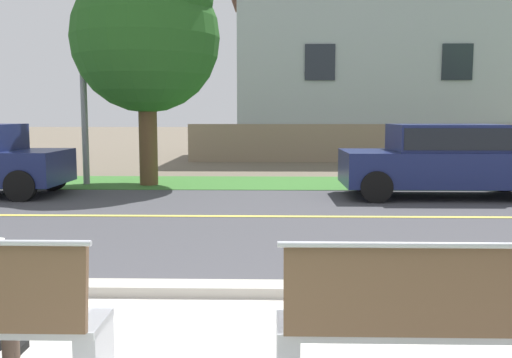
{
  "coord_description": "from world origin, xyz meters",
  "views": [
    {
      "loc": [
        0.5,
        -2.86,
        1.73
      ],
      "look_at": [
        0.34,
        3.49,
        1.0
      ],
      "focal_mm": 38.97,
      "sensor_mm": 36.0,
      "label": 1
    }
  ],
  "objects_px": {
    "streetlamp": "(84,23)",
    "shade_tree_far_left": "(150,27)",
    "car_navy_far": "(446,157)",
    "bench_right": "(429,325)"
  },
  "relations": [
    {
      "from": "streetlamp",
      "to": "shade_tree_far_left",
      "type": "xyz_separation_m",
      "value": [
        1.71,
        -0.36,
        -0.17
      ]
    },
    {
      "from": "car_navy_far",
      "to": "streetlamp",
      "type": "distance_m",
      "value": 9.12
    },
    {
      "from": "car_navy_far",
      "to": "streetlamp",
      "type": "bearing_deg",
      "value": 165.56
    },
    {
      "from": "bench_right",
      "to": "car_navy_far",
      "type": "bearing_deg",
      "value": 72.11
    },
    {
      "from": "bench_right",
      "to": "car_navy_far",
      "type": "xyz_separation_m",
      "value": [
        2.74,
        8.48,
        0.4
      ]
    },
    {
      "from": "bench_right",
      "to": "streetlamp",
      "type": "xyz_separation_m",
      "value": [
        -5.56,
        10.61,
        3.54
      ]
    },
    {
      "from": "bench_right",
      "to": "streetlamp",
      "type": "distance_m",
      "value": 12.49
    },
    {
      "from": "streetlamp",
      "to": "shade_tree_far_left",
      "type": "height_order",
      "value": "streetlamp"
    },
    {
      "from": "car_navy_far",
      "to": "shade_tree_far_left",
      "type": "bearing_deg",
      "value": 164.92
    },
    {
      "from": "bench_right",
      "to": "shade_tree_far_left",
      "type": "height_order",
      "value": "shade_tree_far_left"
    }
  ]
}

